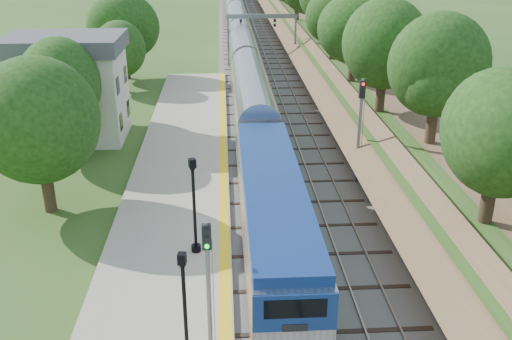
{
  "coord_description": "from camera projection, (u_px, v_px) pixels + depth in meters",
  "views": [
    {
      "loc": [
        -2.21,
        -13.47,
        15.02
      ],
      "look_at": [
        -0.5,
        15.75,
        2.8
      ],
      "focal_mm": 40.0,
      "sensor_mm": 36.0,
      "label": 1
    }
  ],
  "objects": [
    {
      "name": "trees_behind_platform",
      "position": [
        78.0,
        117.0,
        35.0
      ],
      "size": [
        7.82,
        53.32,
        7.21
      ],
      "color": "#332316",
      "rests_on": "ground"
    },
    {
      "name": "platform",
      "position": [
        174.0,
        212.0,
        32.7
      ],
      "size": [
        6.4,
        68.0,
        0.38
      ],
      "primitive_type": "cube",
      "color": "gray",
      "rests_on": "ground"
    },
    {
      "name": "train",
      "position": [
        238.0,
        30.0,
        80.78
      ],
      "size": [
        2.89,
        135.52,
        4.24
      ],
      "color": "black",
      "rests_on": "trackbed"
    },
    {
      "name": "lamppost_mid",
      "position": [
        185.0,
        314.0,
        20.36
      ],
      "size": [
        0.45,
        0.45,
        4.55
      ],
      "color": "black",
      "rests_on": "platform"
    },
    {
      "name": "signal_gantry",
      "position": [
        262.0,
        26.0,
        67.25
      ],
      "size": [
        8.4,
        0.38,
        6.2
      ],
      "color": "slate",
      "rests_on": "ground"
    },
    {
      "name": "signal_platform",
      "position": [
        208.0,
        275.0,
        20.19
      ],
      "size": [
        0.33,
        0.26,
        5.55
      ],
      "color": "slate",
      "rests_on": "platform"
    },
    {
      "name": "embankment",
      "position": [
        320.0,
        42.0,
        73.39
      ],
      "size": [
        10.64,
        170.0,
        11.7
      ],
      "color": "brown",
      "rests_on": "ground"
    },
    {
      "name": "lamppost_far",
      "position": [
        194.0,
        211.0,
        27.5
      ],
      "size": [
        0.49,
        0.49,
        4.93
      ],
      "color": "black",
      "rests_on": "platform"
    },
    {
      "name": "station_building",
      "position": [
        69.0,
        87.0,
        43.62
      ],
      "size": [
        8.6,
        6.6,
        8.0
      ],
      "color": "beige",
      "rests_on": "ground"
    },
    {
      "name": "yellow_stripe",
      "position": [
        224.0,
        208.0,
        32.78
      ],
      "size": [
        0.55,
        68.0,
        0.01
      ],
      "primitive_type": "cube",
      "color": "gold",
      "rests_on": "platform"
    },
    {
      "name": "trackbed",
      "position": [
        255.0,
        58.0,
        73.67
      ],
      "size": [
        9.5,
        170.0,
        0.28
      ],
      "color": "#4C4944",
      "rests_on": "ground"
    },
    {
      "name": "signal_farside",
      "position": [
        360.0,
        120.0,
        35.28
      ],
      "size": [
        0.37,
        0.3,
        6.78
      ],
      "color": "slate",
      "rests_on": "ground"
    }
  ]
}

